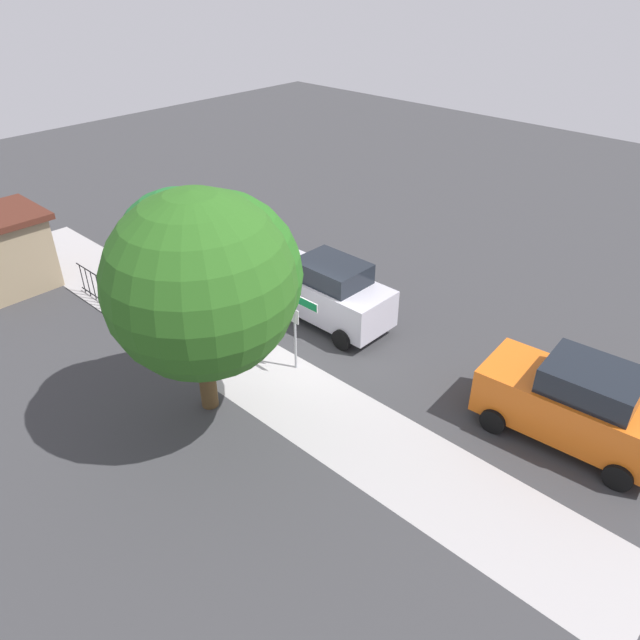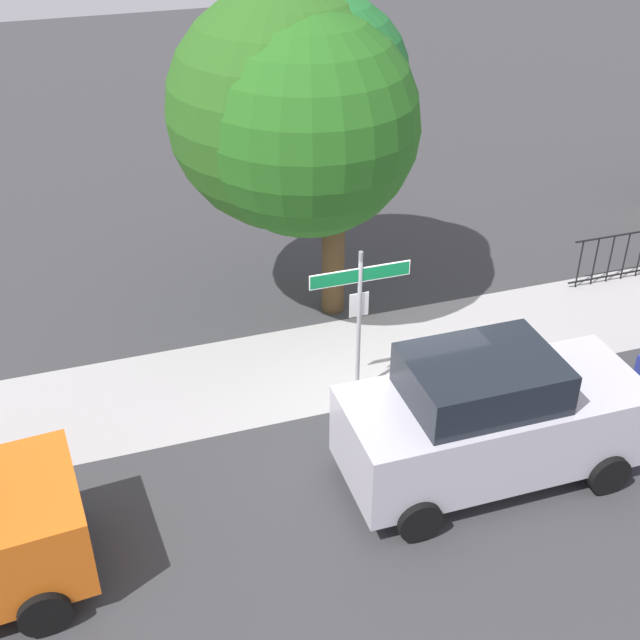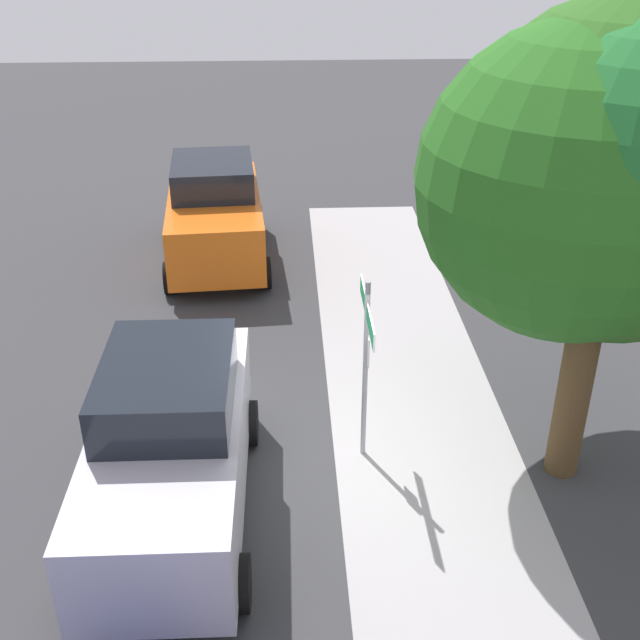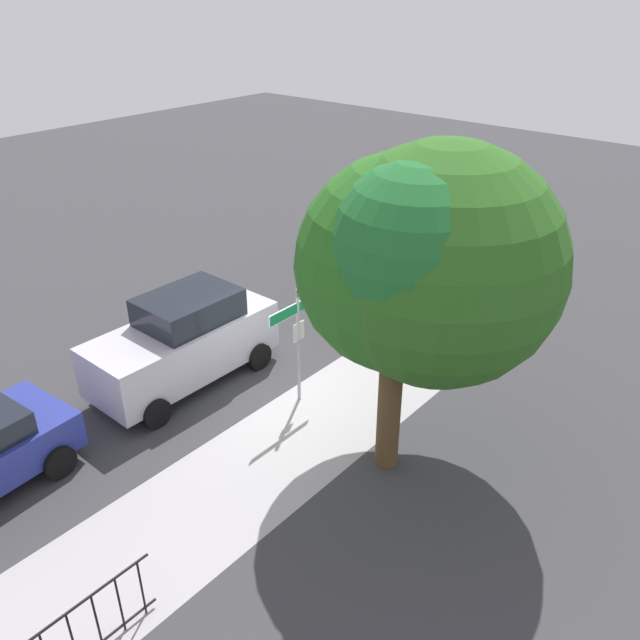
{
  "view_description": "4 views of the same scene",
  "coord_description": "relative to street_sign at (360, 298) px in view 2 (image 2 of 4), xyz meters",
  "views": [
    {
      "loc": [
        -9.93,
        9.8,
        10.02
      ],
      "look_at": [
        -1.04,
        0.3,
        1.88
      ],
      "focal_mm": 33.35,
      "sensor_mm": 36.0,
      "label": 1
    },
    {
      "loc": [
        -4.34,
        -10.16,
        8.64
      ],
      "look_at": [
        -0.85,
        0.46,
        1.52
      ],
      "focal_mm": 47.12,
      "sensor_mm": 36.0,
      "label": 2
    },
    {
      "loc": [
        8.52,
        -0.62,
        6.89
      ],
      "look_at": [
        -0.78,
        -0.17,
        1.83
      ],
      "focal_mm": 43.94,
      "sensor_mm": 36.0,
      "label": 3
    },
    {
      "loc": [
        8.39,
        8.29,
        8.21
      ],
      "look_at": [
        -1.14,
        0.21,
        1.52
      ],
      "focal_mm": 36.13,
      "sensor_mm": 36.0,
      "label": 4
    }
  ],
  "objects": [
    {
      "name": "ground_plane",
      "position": [
        0.21,
        -0.4,
        -1.84
      ],
      "size": [
        60.0,
        60.0,
        0.0
      ],
      "primitive_type": "plane",
      "color": "#38383A"
    },
    {
      "name": "sidewalk_strip",
      "position": [
        2.21,
        0.9,
        -1.84
      ],
      "size": [
        24.0,
        2.6,
        0.0
      ],
      "primitive_type": "cube",
      "color": "#A6A2A2",
      "rests_on": "ground_plane"
    },
    {
      "name": "street_sign",
      "position": [
        0.0,
        0.0,
        0.0
      ],
      "size": [
        1.66,
        0.07,
        2.66
      ],
      "color": "#9EA0A5",
      "rests_on": "ground_plane"
    },
    {
      "name": "shade_tree",
      "position": [
        -0.11,
        2.81,
        2.13
      ],
      "size": [
        4.21,
        4.59,
        6.04
      ],
      "color": "#503B21",
      "rests_on": "ground_plane"
    },
    {
      "name": "car_silver",
      "position": [
        1.08,
        -2.46,
        -0.8
      ],
      "size": [
        4.34,
        1.98,
        2.1
      ],
      "rotation": [
        0.0,
        0.0,
        -0.01
      ],
      "color": "silver",
      "rests_on": "ground_plane"
    }
  ]
}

